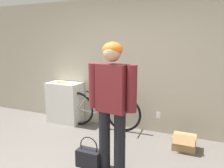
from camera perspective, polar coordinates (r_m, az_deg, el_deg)
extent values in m
cube|color=#B7AD99|center=(4.33, 5.39, 4.96)|extent=(8.00, 0.06, 2.60)
cube|color=white|center=(4.37, 11.98, -7.97)|extent=(0.08, 0.01, 0.12)
cube|color=white|center=(4.92, -12.22, -4.73)|extent=(0.73, 0.42, 0.88)
cylinder|color=black|center=(3.11, -1.96, -14.34)|extent=(0.15, 0.15, 0.84)
cylinder|color=black|center=(3.03, 2.01, -15.06)|extent=(0.15, 0.15, 0.84)
cube|color=maroon|center=(2.82, 0.00, -1.12)|extent=(0.43, 0.25, 0.63)
cylinder|color=maroon|center=(2.94, -4.83, -0.38)|extent=(0.13, 0.13, 0.60)
cylinder|color=maroon|center=(2.73, 5.20, -1.26)|extent=(0.13, 0.13, 0.60)
sphere|color=tan|center=(2.77, 0.00, 8.15)|extent=(0.23, 0.23, 0.23)
ellipsoid|color=orange|center=(2.78, 0.14, 8.98)|extent=(0.26, 0.24, 0.19)
torus|color=black|center=(4.71, -8.78, -6.37)|extent=(0.72, 0.09, 0.71)
torus|color=black|center=(4.33, 3.02, -7.81)|extent=(0.72, 0.09, 0.71)
cylinder|color=#999EA3|center=(4.63, -6.69, -6.96)|extent=(0.39, 0.05, 0.09)
cylinder|color=#999EA3|center=(4.59, -7.31, -4.34)|extent=(0.31, 0.05, 0.40)
cylinder|color=#999EA3|center=(4.51, -5.15, -4.90)|extent=(0.13, 0.04, 0.44)
cylinder|color=#999EA3|center=(4.40, -1.60, -5.40)|extent=(0.53, 0.07, 0.44)
cylinder|color=#999EA3|center=(4.36, -2.22, -2.63)|extent=(0.60, 0.07, 0.05)
cylinder|color=#999EA3|center=(4.29, 2.27, -5.47)|extent=(0.15, 0.04, 0.37)
cylinder|color=#999EA3|center=(4.25, 1.78, -2.71)|extent=(0.07, 0.04, 0.08)
cylinder|color=#999EA3|center=(4.24, 2.04, -2.34)|extent=(0.05, 0.46, 0.02)
ellipsoid|color=black|center=(4.48, -5.78, -1.95)|extent=(0.22, 0.09, 0.05)
ellipsoid|color=#EAD64C|center=(4.77, -12.80, 0.41)|extent=(0.16, 0.04, 0.04)
ellipsoid|color=#EAD64C|center=(4.85, -13.69, 0.53)|extent=(0.14, 0.09, 0.03)
ellipsoid|color=#EAD64C|center=(4.73, -11.67, 0.35)|extent=(0.14, 0.09, 0.03)
sphere|color=brown|center=(4.89, -14.12, 0.60)|extent=(0.02, 0.02, 0.02)
cube|color=black|center=(3.29, -6.02, -18.69)|extent=(0.35, 0.18, 0.25)
torus|color=black|center=(3.20, -6.09, -15.82)|extent=(0.28, 0.02, 0.28)
cube|color=#A87F51|center=(3.92, 18.34, -14.24)|extent=(0.36, 0.30, 0.23)
cube|color=#A87F51|center=(3.74, 18.22, -13.74)|extent=(0.35, 0.11, 0.14)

